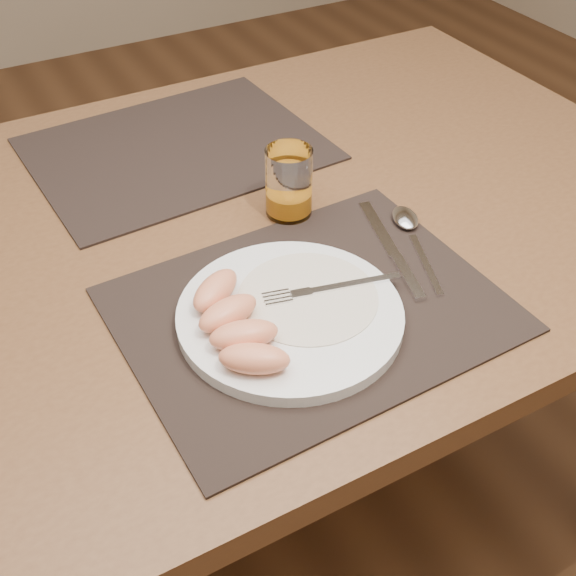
# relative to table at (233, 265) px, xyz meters

# --- Properties ---
(ground) EXTENTS (5.00, 5.00, 0.00)m
(ground) POSITION_rel_table_xyz_m (0.00, 0.00, -0.67)
(ground) COLOR #55351D
(ground) RESTS_ON ground
(table) EXTENTS (1.40, 0.90, 0.75)m
(table) POSITION_rel_table_xyz_m (0.00, 0.00, 0.00)
(table) COLOR brown
(table) RESTS_ON ground
(placemat_near) EXTENTS (0.46, 0.36, 0.00)m
(placemat_near) POSITION_rel_table_xyz_m (0.01, -0.22, 0.09)
(placemat_near) COLOR black
(placemat_near) RESTS_ON table
(placemat_far) EXTENTS (0.47, 0.37, 0.00)m
(placemat_far) POSITION_rel_table_xyz_m (0.01, 0.22, 0.09)
(placemat_far) COLOR black
(placemat_far) RESTS_ON table
(plate) EXTENTS (0.27, 0.27, 0.02)m
(plate) POSITION_rel_table_xyz_m (-0.03, -0.23, 0.10)
(plate) COLOR white
(plate) RESTS_ON placemat_near
(plate_dressing) EXTENTS (0.17, 0.17, 0.00)m
(plate_dressing) POSITION_rel_table_xyz_m (0.00, -0.22, 0.10)
(plate_dressing) COLOR white
(plate_dressing) RESTS_ON plate
(fork) EXTENTS (0.17, 0.06, 0.00)m
(fork) POSITION_rel_table_xyz_m (0.02, -0.21, 0.11)
(fork) COLOR silver
(fork) RESTS_ON plate
(knife) EXTENTS (0.07, 0.22, 0.01)m
(knife) POSITION_rel_table_xyz_m (0.15, -0.19, 0.09)
(knife) COLOR silver
(knife) RESTS_ON placemat_near
(spoon) EXTENTS (0.09, 0.19, 0.01)m
(spoon) POSITION_rel_table_xyz_m (0.21, -0.14, 0.09)
(spoon) COLOR silver
(spoon) RESTS_ON placemat_near
(juice_glass) EXTENTS (0.07, 0.07, 0.10)m
(juice_glass) POSITION_rel_table_xyz_m (0.08, -0.03, 0.13)
(juice_glass) COLOR white
(juice_glass) RESTS_ON placemat_near
(grapefruit_wedges) EXTENTS (0.10, 0.20, 0.03)m
(grapefruit_wedges) POSITION_rel_table_xyz_m (-0.10, -0.23, 0.12)
(grapefruit_wedges) COLOR #EF8F61
(grapefruit_wedges) RESTS_ON plate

